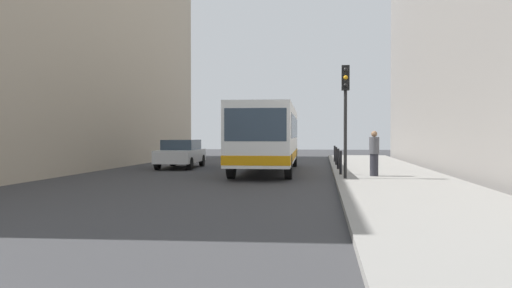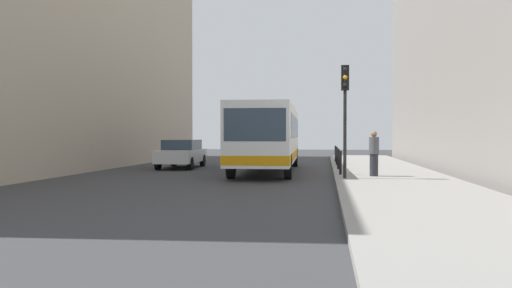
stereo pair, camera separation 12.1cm
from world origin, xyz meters
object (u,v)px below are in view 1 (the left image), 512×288
car_beside_bus (181,153)px  bollard_farthest (335,154)px  bus (268,135)px  bollard_far (336,156)px  bollard_near (341,163)px  traffic_light (345,100)px  pedestrian_near_signal (374,153)px  bollard_mid (338,159)px

car_beside_bus → bollard_farthest: 9.21m
bus → bollard_far: bearing=-138.0°
bollard_far → car_beside_bus: bearing=-171.3°
bus → bollard_near: size_ratio=11.67×
bollard_farthest → bollard_near: bearing=-90.0°
bus → car_beside_bus: size_ratio=2.48×
bus → bollard_far: size_ratio=11.67×
car_beside_bus → bollard_farthest: size_ratio=4.71×
bollard_near → bollard_far: (0.00, 6.35, 0.00)m
traffic_light → bollard_farthest: traffic_light is taller
bollard_far → bollard_farthest: (0.00, 3.17, 0.00)m
car_beside_bus → pedestrian_near_signal: size_ratio=2.58×
car_beside_bus → bollard_far: car_beside_bus is taller
traffic_light → bollard_farthest: size_ratio=4.32×
bus → pedestrian_near_signal: size_ratio=6.39×
car_beside_bus → pedestrian_near_signal: bearing=145.9°
car_beside_bus → traffic_light: (8.19, -6.89, 2.22)m
car_beside_bus → bollard_far: size_ratio=4.71×
bollard_near → bollard_farthest: bearing=90.0°
bus → bollard_mid: bearing=177.5°
bollard_mid → bollard_farthest: bearing=90.0°
bollard_near → bus: bearing=135.4°
car_beside_bus → bollard_near: car_beside_bus is taller
bollard_mid → pedestrian_near_signal: bearing=-71.7°
bus → car_beside_bus: 5.25m
bus → bollard_farthest: bearing=-119.1°
car_beside_bus → traffic_light: 10.93m
bollard_near → bollard_farthest: (0.00, 9.52, 0.00)m
bus → bollard_near: (3.28, -3.23, -1.10)m
bollard_mid → pedestrian_near_signal: (1.25, -3.78, 0.39)m
bollard_far → bus: bearing=-136.4°
bus → car_beside_bus: (-4.81, 1.88, -0.94)m
bollard_mid → pedestrian_near_signal: pedestrian_near_signal is taller
bus → bollard_near: 4.73m
traffic_light → pedestrian_near_signal: bearing=45.7°
pedestrian_near_signal → traffic_light: bearing=-97.8°
bollard_farthest → pedestrian_near_signal: 10.21m
traffic_light → bollard_mid: bearing=91.2°
traffic_light → bus: bearing=124.0°
bus → traffic_light: (3.38, -5.01, 1.28)m
car_beside_bus → bollard_mid: (8.09, -1.94, -0.16)m
bollard_farthest → traffic_light: bearing=-89.5°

